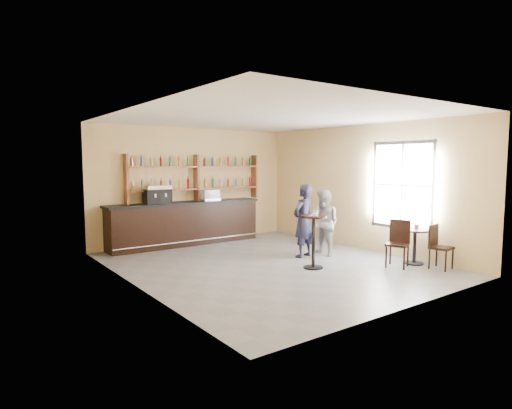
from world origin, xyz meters
TOP-DOWN VIEW (x-y plane):
  - floor at (0.00, 0.00)m, footprint 7.00×7.00m
  - ceiling at (0.00, 0.00)m, footprint 7.00×7.00m
  - wall_back at (0.00, 3.50)m, footprint 7.00×0.00m
  - wall_front at (0.00, -3.50)m, footprint 7.00×0.00m
  - wall_left at (-3.00, 0.00)m, footprint 0.00×7.00m
  - wall_right at (3.00, 0.00)m, footprint 0.00×7.00m
  - window_pane at (2.99, -1.20)m, footprint 0.00×2.00m
  - window_frame at (2.99, -1.20)m, footprint 0.04×1.70m
  - shelf_unit at (0.00, 3.37)m, footprint 4.00×0.26m
  - liquor_bottles at (0.00, 3.37)m, footprint 3.68×0.10m
  - bar_counter at (-0.47, 3.15)m, footprint 4.33×0.84m
  - espresso_machine at (-1.27, 3.15)m, footprint 0.69×0.47m
  - pastry_case at (0.28, 3.15)m, footprint 0.54×0.45m
  - pedestal_table at (0.53, -0.82)m, footprint 0.71×0.71m
  - napkin at (0.53, -0.82)m, footprint 0.20×0.20m
  - donut at (0.54, -0.83)m, footprint 0.13×0.13m
  - cup_pedestal at (0.67, -0.72)m, footprint 0.14×0.14m
  - man_main at (1.09, 0.12)m, footprint 0.70×0.52m
  - cafe_table at (2.60, -1.85)m, footprint 0.68×0.68m
  - cup_cafe at (2.65, -1.85)m, footprint 0.11×0.11m
  - chair_west at (2.05, -1.80)m, footprint 0.57×0.57m
  - chair_south at (2.65, -2.45)m, footprint 0.45×0.45m
  - patron_second at (1.59, -0.07)m, footprint 0.62×0.79m

SIDE VIEW (x-z plane):
  - floor at x=0.00m, z-range 0.00..0.00m
  - cafe_table at x=2.60m, z-range 0.00..0.78m
  - chair_south at x=2.65m, z-range 0.00..0.93m
  - chair_west at x=2.05m, z-range 0.00..1.01m
  - pedestal_table at x=0.53m, z-range 0.00..1.13m
  - bar_counter at x=-0.47m, z-range 0.00..1.17m
  - patron_second at x=1.59m, z-range 0.00..1.59m
  - cup_cafe at x=2.65m, z-range 0.78..0.88m
  - man_main at x=1.09m, z-range 0.00..1.73m
  - napkin at x=0.53m, z-range 1.13..1.13m
  - donut at x=0.54m, z-range 1.13..1.17m
  - cup_pedestal at x=0.67m, z-range 1.13..1.22m
  - pastry_case at x=0.28m, z-range 1.17..1.48m
  - espresso_machine at x=-1.27m, z-range 1.17..1.64m
  - wall_back at x=0.00m, z-range -1.90..5.10m
  - wall_front at x=0.00m, z-range -1.90..5.10m
  - wall_left at x=-3.00m, z-range -1.90..5.10m
  - wall_right at x=3.00m, z-range -1.90..5.10m
  - window_frame at x=2.99m, z-range 0.65..2.75m
  - window_pane at x=2.99m, z-range 0.70..2.70m
  - shelf_unit at x=0.00m, z-range 1.11..2.51m
  - liquor_bottles at x=0.00m, z-range 1.48..2.48m
  - ceiling at x=0.00m, z-range 3.20..3.20m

